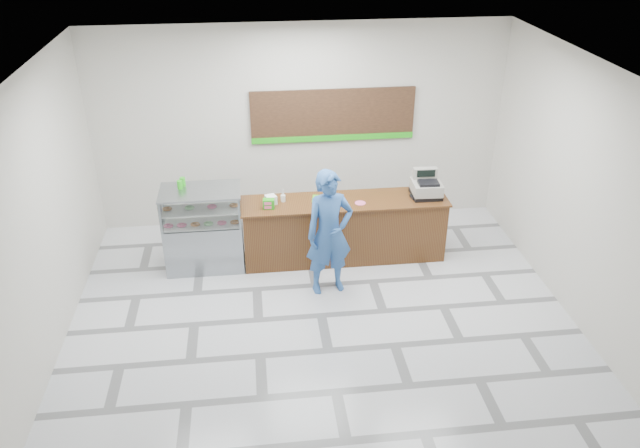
{
  "coord_description": "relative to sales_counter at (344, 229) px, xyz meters",
  "views": [
    {
      "loc": [
        -0.86,
        -7.1,
        5.38
      ],
      "look_at": [
        0.09,
        0.9,
        0.99
      ],
      "focal_mm": 35.0,
      "sensor_mm": 36.0,
      "label": 1
    }
  ],
  "objects": [
    {
      "name": "green_cup_left",
      "position": [
        -2.48,
        0.2,
        0.88
      ],
      "size": [
        0.09,
        0.09,
        0.13
      ],
      "primitive_type": "cylinder",
      "color": "#21A817",
      "rests_on": "display_case"
    },
    {
      "name": "display_case",
      "position": [
        -2.22,
        -0.0,
        0.16
      ],
      "size": [
        1.22,
        0.72,
        1.33
      ],
      "color": "gray",
      "rests_on": "floor"
    },
    {
      "name": "ceiling",
      "position": [
        -0.55,
        -1.55,
        2.98
      ],
      "size": [
        7.0,
        7.0,
        0.0
      ],
      "primitive_type": "plane",
      "rotation": [
        3.14,
        0.0,
        0.0
      ],
      "color": "silver",
      "rests_on": "back_wall"
    },
    {
      "name": "donut_decal",
      "position": [
        0.23,
        -0.12,
        0.52
      ],
      "size": [
        0.17,
        0.17,
        0.0
      ],
      "primitive_type": "cylinder",
      "color": "#EC5B8D",
      "rests_on": "sales_counter"
    },
    {
      "name": "customer",
      "position": [
        -0.36,
        -0.89,
        0.45
      ],
      "size": [
        0.78,
        0.59,
        1.93
      ],
      "primitive_type": "imported",
      "rotation": [
        0.0,
        0.0,
        0.2
      ],
      "color": "#2D5A9E",
      "rests_on": "floor"
    },
    {
      "name": "card_terminal",
      "position": [
        1.1,
        -0.05,
        0.53
      ],
      "size": [
        0.1,
        0.17,
        0.04
      ],
      "primitive_type": "cube",
      "rotation": [
        0.0,
        0.0,
        0.17
      ],
      "color": "black",
      "rests_on": "sales_counter"
    },
    {
      "name": "back_wall",
      "position": [
        -0.55,
        1.45,
        1.23
      ],
      "size": [
        7.0,
        0.0,
        7.0
      ],
      "primitive_type": "plane",
      "rotation": [
        1.57,
        0.0,
        0.0
      ],
      "color": "beige",
      "rests_on": "floor"
    },
    {
      "name": "floor",
      "position": [
        -0.55,
        -1.55,
        -0.52
      ],
      "size": [
        7.0,
        7.0,
        0.0
      ],
      "primitive_type": "plane",
      "color": "silver",
      "rests_on": "ground"
    },
    {
      "name": "menu_board",
      "position": [
        -0.0,
        1.41,
        1.42
      ],
      "size": [
        2.8,
        0.06,
        0.9
      ],
      "color": "black",
      "rests_on": "back_wall"
    },
    {
      "name": "green_cup_right",
      "position": [
        -2.51,
        0.1,
        0.88
      ],
      "size": [
        0.08,
        0.08,
        0.13
      ],
      "primitive_type": "cylinder",
      "color": "#21A817",
      "rests_on": "display_case"
    },
    {
      "name": "promo_box",
      "position": [
        -1.19,
        -0.13,
        0.59
      ],
      "size": [
        0.18,
        0.13,
        0.15
      ],
      "primitive_type": "cube",
      "rotation": [
        0.0,
        0.0,
        -0.1
      ],
      "color": "#21A817",
      "rests_on": "sales_counter"
    },
    {
      "name": "napkin_box",
      "position": [
        -1.15,
        0.02,
        0.58
      ],
      "size": [
        0.2,
        0.2,
        0.13
      ],
      "primitive_type": "cube",
      "rotation": [
        0.0,
        0.0,
        0.34
      ],
      "color": "white",
      "rests_on": "sales_counter"
    },
    {
      "name": "serving_tray",
      "position": [
        -0.33,
        0.08,
        0.52
      ],
      "size": [
        0.38,
        0.3,
        0.02
      ],
      "rotation": [
        0.0,
        0.0,
        -0.18
      ],
      "color": "#4BC31E",
      "rests_on": "sales_counter"
    },
    {
      "name": "cash_register",
      "position": [
        1.3,
        0.02,
        0.67
      ],
      "size": [
        0.47,
        0.49,
        0.43
      ],
      "rotation": [
        0.0,
        0.0,
        -0.04
      ],
      "color": "black",
      "rests_on": "sales_counter"
    },
    {
      "name": "straw_cup",
      "position": [
        -0.96,
        0.08,
        0.57
      ],
      "size": [
        0.07,
        0.07,
        0.11
      ],
      "primitive_type": "cylinder",
      "color": "silver",
      "rests_on": "sales_counter"
    },
    {
      "name": "sales_counter",
      "position": [
        0.0,
        0.0,
        0.0
      ],
      "size": [
        3.26,
        0.76,
        1.03
      ],
      "color": "#563416",
      "rests_on": "floor"
    }
  ]
}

